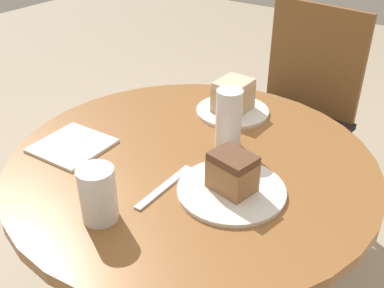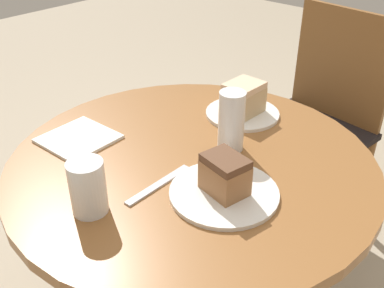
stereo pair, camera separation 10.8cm
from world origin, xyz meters
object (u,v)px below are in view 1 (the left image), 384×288
plate_near (231,190)px  glass_lemonade (98,197)px  glass_water (228,123)px  cake_slice_far (233,96)px  cake_slice_near (232,172)px  chair (291,115)px  plate_far (232,111)px

plate_near → glass_lemonade: bearing=-127.6°
plate_near → glass_water: (-0.11, 0.16, 0.06)m
cake_slice_far → glass_water: bearing=-63.2°
cake_slice_near → cake_slice_far: cake_slice_far is taller
chair → plate_far: 0.60m
glass_water → cake_slice_far: bearing=116.8°
cake_slice_near → glass_lemonade: 0.28m
cake_slice_far → plate_far: bearing=180.0°
glass_water → plate_far: bearing=116.8°
plate_near → cake_slice_near: size_ratio=2.25×
plate_near → cake_slice_far: bearing=120.3°
chair → cake_slice_far: 0.62m
plate_far → cake_slice_near: (0.19, -0.33, 0.05)m
plate_near → glass_lemonade: size_ratio=2.03×
chair → cake_slice_far: size_ratio=8.27×
chair → cake_slice_far: (0.03, -0.54, 0.30)m
plate_near → cake_slice_far: (-0.19, 0.33, 0.05)m
glass_lemonade → chair: bearing=92.7°
chair → glass_lemonade: size_ratio=7.52×
cake_slice_far → glass_lemonade: 0.56m
cake_slice_far → glass_lemonade: (0.02, -0.55, -0.00)m
cake_slice_near → glass_lemonade: (-0.17, -0.22, -0.00)m
plate_near → glass_water: 0.20m
plate_near → cake_slice_far: 0.39m
cake_slice_near → cake_slice_far: size_ratio=0.99×
chair → cake_slice_near: bearing=-67.8°
plate_near → cake_slice_far: cake_slice_far is taller
plate_far → glass_lemonade: 0.56m
plate_far → glass_lemonade: size_ratio=1.79×
plate_far → cake_slice_near: 0.38m
glass_lemonade → glass_water: glass_water is taller
glass_lemonade → cake_slice_far: bearing=92.0°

